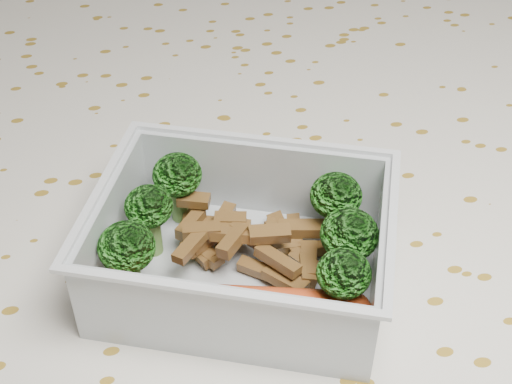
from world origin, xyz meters
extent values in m
cube|color=brown|center=(0.00, 0.00, 0.73)|extent=(1.40, 0.90, 0.04)
cube|color=silver|center=(0.00, 0.00, 0.75)|extent=(1.46, 0.96, 0.01)
cube|color=silver|center=(0.00, 0.48, 0.66)|extent=(1.46, 0.01, 0.18)
cube|color=silver|center=(-0.03, -0.04, 0.76)|extent=(0.19, 0.17, 0.00)
cube|color=silver|center=(0.00, 0.01, 0.79)|extent=(0.15, 0.07, 0.05)
cube|color=silver|center=(-0.05, -0.09, 0.79)|extent=(0.15, 0.07, 0.05)
cube|color=silver|center=(0.05, -0.07, 0.79)|extent=(0.05, 0.11, 0.05)
cube|color=silver|center=(-0.10, -0.01, 0.79)|extent=(0.05, 0.11, 0.05)
cube|color=silver|center=(0.00, 0.02, 0.81)|extent=(0.16, 0.07, 0.00)
cube|color=silver|center=(-0.05, -0.10, 0.81)|extent=(0.16, 0.07, 0.00)
cube|color=silver|center=(0.05, -0.07, 0.81)|extent=(0.05, 0.11, 0.00)
cube|color=silver|center=(-0.10, -0.01, 0.81)|extent=(0.05, 0.11, 0.00)
cylinder|color=#608C3F|center=(-0.05, 0.02, 0.77)|extent=(0.01, 0.01, 0.02)
ellipsoid|color=#388B2A|center=(-0.05, 0.02, 0.80)|extent=(0.03, 0.03, 0.03)
cylinder|color=#608C3F|center=(0.03, -0.02, 0.77)|extent=(0.01, 0.01, 0.02)
ellipsoid|color=#388B2A|center=(0.03, -0.02, 0.80)|extent=(0.03, 0.03, 0.03)
cylinder|color=#608C3F|center=(-0.08, -0.01, 0.77)|extent=(0.01, 0.01, 0.03)
ellipsoid|color=#388B2A|center=(-0.08, -0.01, 0.80)|extent=(0.03, 0.03, 0.02)
cylinder|color=#608C3F|center=(0.03, -0.06, 0.77)|extent=(0.01, 0.01, 0.02)
ellipsoid|color=#388B2A|center=(0.03, -0.06, 0.79)|extent=(0.03, 0.03, 0.03)
cylinder|color=#608C3F|center=(-0.09, -0.04, 0.77)|extent=(0.01, 0.01, 0.02)
ellipsoid|color=#388B2A|center=(-0.09, -0.04, 0.79)|extent=(0.03, 0.03, 0.03)
cylinder|color=#608C3F|center=(0.02, -0.08, 0.77)|extent=(0.01, 0.01, 0.03)
ellipsoid|color=#388B2A|center=(0.02, -0.08, 0.80)|extent=(0.03, 0.03, 0.02)
cube|color=brown|center=(-0.05, -0.03, 0.78)|extent=(0.03, 0.03, 0.01)
cube|color=brown|center=(-0.01, -0.05, 0.78)|extent=(0.02, 0.03, 0.01)
cube|color=brown|center=(-0.05, 0.01, 0.78)|extent=(0.02, 0.02, 0.01)
cube|color=brown|center=(-0.05, -0.02, 0.77)|extent=(0.02, 0.02, 0.01)
cube|color=brown|center=(-0.05, -0.02, 0.77)|extent=(0.02, 0.03, 0.01)
cube|color=brown|center=(-0.04, -0.01, 0.76)|extent=(0.02, 0.03, 0.01)
cube|color=brown|center=(-0.03, -0.03, 0.78)|extent=(0.02, 0.02, 0.01)
cube|color=brown|center=(0.00, -0.03, 0.77)|extent=(0.03, 0.01, 0.01)
cube|color=brown|center=(-0.03, -0.01, 0.77)|extent=(0.03, 0.02, 0.01)
cube|color=brown|center=(-0.01, -0.03, 0.78)|extent=(0.03, 0.01, 0.01)
cube|color=brown|center=(-0.02, -0.02, 0.77)|extent=(0.02, 0.03, 0.01)
cube|color=brown|center=(-0.03, -0.03, 0.78)|extent=(0.03, 0.02, 0.01)
cube|color=brown|center=(-0.03, -0.02, 0.77)|extent=(0.03, 0.02, 0.01)
cube|color=brown|center=(0.01, -0.05, 0.77)|extent=(0.01, 0.02, 0.01)
cube|color=brown|center=(0.00, -0.01, 0.76)|extent=(0.01, 0.03, 0.01)
cube|color=brown|center=(0.02, -0.02, 0.77)|extent=(0.03, 0.02, 0.01)
cube|color=brown|center=(0.02, -0.03, 0.77)|extent=(0.02, 0.01, 0.01)
cube|color=brown|center=(0.00, -0.02, 0.77)|extent=(0.02, 0.03, 0.01)
cube|color=brown|center=(-0.05, -0.02, 0.77)|extent=(0.02, 0.02, 0.01)
cube|color=brown|center=(0.01, -0.04, 0.77)|extent=(0.02, 0.03, 0.01)
cube|color=brown|center=(-0.03, -0.01, 0.77)|extent=(0.02, 0.01, 0.01)
cube|color=brown|center=(-0.05, 0.01, 0.76)|extent=(0.02, 0.02, 0.01)
cube|color=brown|center=(0.00, -0.02, 0.76)|extent=(0.02, 0.03, 0.01)
cube|color=brown|center=(-0.02, -0.04, 0.77)|extent=(0.03, 0.02, 0.01)
cube|color=brown|center=(-0.03, -0.01, 0.77)|extent=(0.02, 0.03, 0.01)
cube|color=brown|center=(-0.05, 0.00, 0.77)|extent=(0.02, 0.02, 0.01)
cube|color=brown|center=(-0.05, -0.02, 0.78)|extent=(0.02, 0.01, 0.01)
cube|color=brown|center=(0.01, -0.02, 0.77)|extent=(0.01, 0.03, 0.01)
cube|color=brown|center=(-0.05, -0.02, 0.77)|extent=(0.03, 0.02, 0.01)
cube|color=brown|center=(0.01, -0.05, 0.77)|extent=(0.02, 0.02, 0.01)
cube|color=brown|center=(0.00, -0.06, 0.77)|extent=(0.03, 0.03, 0.01)
cylinder|color=#C0421B|center=(-0.04, -0.07, 0.77)|extent=(0.13, 0.06, 0.02)
sphere|color=#C0421B|center=(0.02, -0.09, 0.77)|extent=(0.02, 0.02, 0.02)
sphere|color=#C0421B|center=(-0.10, -0.06, 0.77)|extent=(0.02, 0.02, 0.02)
camera|label=1|loc=(-0.08, -0.32, 1.07)|focal=50.00mm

